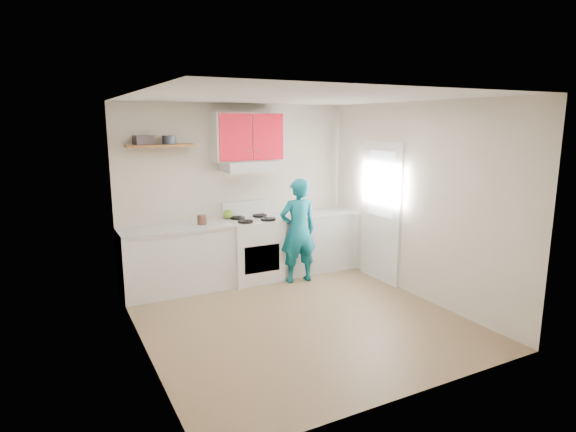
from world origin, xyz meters
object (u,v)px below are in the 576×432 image
tin (169,140)px  crock (202,221)px  stove (253,250)px  kettle (228,214)px  person (298,231)px

tin → crock: 1.19m
stove → crock: 0.93m
kettle → person: bearing=-31.6°
stove → crock: (-0.77, 0.00, 0.52)m
tin → crock: size_ratio=1.23×
stove → kettle: bearing=143.5°
stove → kettle: kettle is taller
tin → person: bearing=-18.8°
tin → kettle: size_ratio=1.18×
stove → tin: tin is taller
stove → person: bearing=-35.4°
crock → person: (1.32, -0.39, -0.21)m
kettle → crock: bearing=-150.8°
stove → tin: (-1.13, 0.18, 1.64)m
stove → tin: bearing=170.8°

